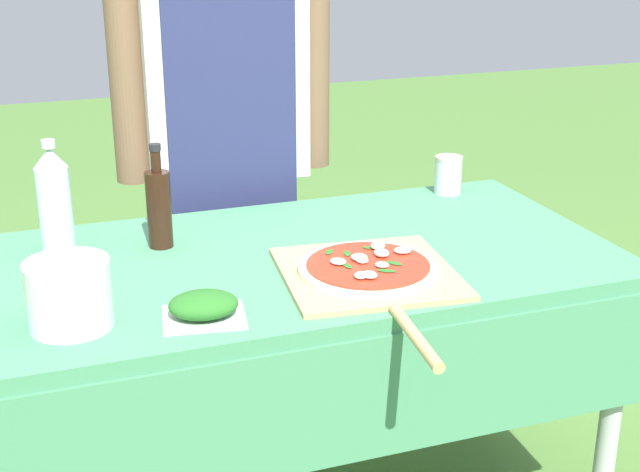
{
  "coord_description": "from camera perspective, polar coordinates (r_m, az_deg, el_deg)",
  "views": [
    {
      "loc": [
        -0.62,
        -1.85,
        1.57
      ],
      "look_at": [
        0.03,
        0.0,
        0.84
      ],
      "focal_mm": 50.0,
      "sensor_mm": 36.0,
      "label": 1
    }
  ],
  "objects": [
    {
      "name": "prep_table",
      "position": [
        2.14,
        -0.86,
        -3.65
      ],
      "size": [
        1.46,
        0.79,
        0.8
      ],
      "color": "#478960",
      "rests_on": "ground"
    },
    {
      "name": "person_cook",
      "position": [
        2.57,
        -6.11,
        7.18
      ],
      "size": [
        0.63,
        0.21,
        1.67
      ],
      "rotation": [
        0.0,
        0.0,
        3.12
      ],
      "color": "#70604C",
      "rests_on": "ground"
    },
    {
      "name": "pizza_on_peel",
      "position": [
        1.96,
        3.21,
        -2.34
      ],
      "size": [
        0.41,
        0.65,
        0.05
      ],
      "rotation": [
        0.0,
        0.0,
        -0.11
      ],
      "color": "tan",
      "rests_on": "prep_table"
    },
    {
      "name": "oil_bottle",
      "position": [
        2.14,
        -10.28,
        1.86
      ],
      "size": [
        0.06,
        0.06,
        0.25
      ],
      "color": "black",
      "rests_on": "prep_table"
    },
    {
      "name": "water_bottle",
      "position": [
        2.15,
        -16.64,
        2.16
      ],
      "size": [
        0.08,
        0.08,
        0.27
      ],
      "color": "silver",
      "rests_on": "prep_table"
    },
    {
      "name": "herb_container",
      "position": [
        1.78,
        -7.47,
        -4.5
      ],
      "size": [
        0.18,
        0.16,
        0.05
      ],
      "rotation": [
        0.0,
        0.0,
        -0.16
      ],
      "color": "silver",
      "rests_on": "prep_table"
    },
    {
      "name": "mixing_tub",
      "position": [
        1.78,
        -15.77,
        -3.61
      ],
      "size": [
        0.16,
        0.16,
        0.14
      ],
      "primitive_type": "cylinder",
      "color": "silver",
      "rests_on": "prep_table"
    },
    {
      "name": "sauce_jar",
      "position": [
        2.56,
        8.19,
        3.76
      ],
      "size": [
        0.08,
        0.08,
        0.11
      ],
      "color": "silver",
      "rests_on": "prep_table"
    }
  ]
}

